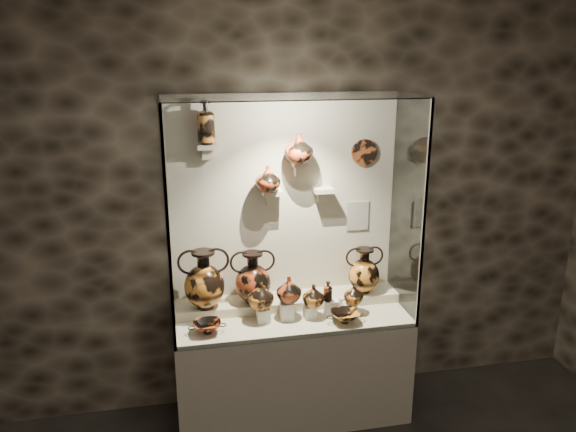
% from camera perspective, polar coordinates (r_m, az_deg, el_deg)
% --- Properties ---
extents(wall_back, '(5.00, 0.02, 3.20)m').
position_cam_1_polar(wall_back, '(4.17, -0.46, 1.41)').
color(wall_back, black).
rests_on(wall_back, ground).
extents(plinth, '(1.70, 0.60, 0.80)m').
position_cam_1_polar(plinth, '(4.36, 0.42, -15.12)').
color(plinth, beige).
rests_on(plinth, floor).
extents(front_tier, '(1.68, 0.58, 0.03)m').
position_cam_1_polar(front_tier, '(4.16, 0.43, -10.24)').
color(front_tier, beige).
rests_on(front_tier, plinth).
extents(rear_tier, '(1.70, 0.25, 0.10)m').
position_cam_1_polar(rear_tier, '(4.30, -0.06, -8.80)').
color(rear_tier, beige).
rests_on(rear_tier, plinth).
extents(back_panel, '(1.70, 0.03, 1.60)m').
position_cam_1_polar(back_panel, '(4.16, -0.45, 1.39)').
color(back_panel, beige).
rests_on(back_panel, plinth).
extents(glass_front, '(1.70, 0.01, 1.60)m').
position_cam_1_polar(glass_front, '(3.59, 1.45, -1.10)').
color(glass_front, white).
rests_on(glass_front, plinth).
extents(glass_left, '(0.01, 0.60, 1.60)m').
position_cam_1_polar(glass_left, '(3.79, -12.15, -0.53)').
color(glass_left, white).
rests_on(glass_left, plinth).
extents(glass_right, '(0.01, 0.60, 1.60)m').
position_cam_1_polar(glass_right, '(4.12, 12.04, 0.86)').
color(glass_right, white).
rests_on(glass_right, plinth).
extents(glass_top, '(1.70, 0.60, 0.01)m').
position_cam_1_polar(glass_top, '(3.72, 0.49, 12.04)').
color(glass_top, white).
rests_on(glass_top, back_panel).
extents(frame_post_left, '(0.02, 0.02, 1.60)m').
position_cam_1_polar(frame_post_left, '(3.51, -12.06, -1.89)').
color(frame_post_left, gray).
rests_on(frame_post_left, plinth).
extents(frame_post_right, '(0.02, 0.02, 1.60)m').
position_cam_1_polar(frame_post_right, '(3.87, 13.65, -0.29)').
color(frame_post_right, gray).
rests_on(frame_post_right, plinth).
extents(pedestal_a, '(0.09, 0.09, 0.10)m').
position_cam_1_polar(pedestal_a, '(4.05, -2.51, -10.01)').
color(pedestal_a, silver).
rests_on(pedestal_a, front_tier).
extents(pedestal_b, '(0.09, 0.09, 0.13)m').
position_cam_1_polar(pedestal_b, '(4.07, -0.11, -9.61)').
color(pedestal_b, silver).
rests_on(pedestal_b, front_tier).
extents(pedestal_c, '(0.09, 0.09, 0.09)m').
position_cam_1_polar(pedestal_c, '(4.11, 2.24, -9.65)').
color(pedestal_c, silver).
rests_on(pedestal_c, front_tier).
extents(pedestal_d, '(0.09, 0.09, 0.12)m').
position_cam_1_polar(pedestal_d, '(4.14, 4.42, -9.24)').
color(pedestal_d, silver).
rests_on(pedestal_d, front_tier).
extents(pedestal_e, '(0.09, 0.09, 0.08)m').
position_cam_1_polar(pedestal_e, '(4.19, 6.28, -9.29)').
color(pedestal_e, silver).
rests_on(pedestal_e, front_tier).
extents(bracket_ul, '(0.14, 0.12, 0.04)m').
position_cam_1_polar(bracket_ul, '(3.93, -8.20, 7.02)').
color(bracket_ul, beige).
rests_on(bracket_ul, back_panel).
extents(bracket_ca, '(0.14, 0.12, 0.04)m').
position_cam_1_polar(bracket_ca, '(4.05, -1.63, 2.41)').
color(bracket_ca, beige).
rests_on(bracket_ca, back_panel).
extents(bracket_cb, '(0.10, 0.12, 0.04)m').
position_cam_1_polar(bracket_cb, '(4.04, 1.15, 5.30)').
color(bracket_cb, beige).
rests_on(bracket_cb, back_panel).
extents(bracket_cc, '(0.14, 0.12, 0.04)m').
position_cam_1_polar(bracket_cc, '(4.13, 3.57, 2.67)').
color(bracket_cc, beige).
rests_on(bracket_cc, back_panel).
extents(amphora_left, '(0.39, 0.39, 0.44)m').
position_cam_1_polar(amphora_left, '(4.06, -8.51, -6.38)').
color(amphora_left, orange).
rests_on(amphora_left, rear_tier).
extents(amphora_mid, '(0.40, 0.40, 0.39)m').
position_cam_1_polar(amphora_mid, '(4.12, -3.60, -6.24)').
color(amphora_mid, '#99371B').
rests_on(amphora_mid, rear_tier).
extents(amphora_right, '(0.36, 0.36, 0.35)m').
position_cam_1_polar(amphora_right, '(4.33, 7.72, -5.48)').
color(amphora_right, orange).
rests_on(amphora_right, rear_tier).
extents(jug_a, '(0.20, 0.20, 0.20)m').
position_cam_1_polar(jug_a, '(4.00, -2.81, -8.03)').
color(jug_a, orange).
rests_on(jug_a, pedestal_a).
extents(jug_b, '(0.24, 0.24, 0.19)m').
position_cam_1_polar(jug_b, '(4.02, 0.10, -7.47)').
color(jug_b, '#99371B').
rests_on(jug_b, pedestal_b).
extents(jug_c, '(0.19, 0.19, 0.17)m').
position_cam_1_polar(jug_c, '(4.05, 2.60, -8.06)').
color(jug_c, orange).
rests_on(jug_c, pedestal_c).
extents(jug_e, '(0.16, 0.16, 0.15)m').
position_cam_1_polar(jug_e, '(4.14, 6.68, -7.87)').
color(jug_e, orange).
rests_on(jug_e, pedestal_e).
extents(lekythos_small, '(0.09, 0.09, 0.17)m').
position_cam_1_polar(lekythos_small, '(4.06, 4.06, -7.53)').
color(lekythos_small, '#99371B').
rests_on(lekythos_small, pedestal_d).
extents(kylix_left, '(0.28, 0.25, 0.10)m').
position_cam_1_polar(kylix_left, '(3.93, -8.20, -11.03)').
color(kylix_left, '#99371B').
rests_on(kylix_left, front_tier).
extents(kylix_right, '(0.30, 0.27, 0.10)m').
position_cam_1_polar(kylix_right, '(4.05, 5.81, -10.05)').
color(kylix_right, orange).
rests_on(kylix_right, front_tier).
extents(lekythos_tall, '(0.17, 0.17, 0.33)m').
position_cam_1_polar(lekythos_tall, '(3.88, -8.35, 9.61)').
color(lekythos_tall, orange).
rests_on(lekythos_tall, bracket_ul).
extents(ovoid_vase_a, '(0.18, 0.18, 0.19)m').
position_cam_1_polar(ovoid_vase_a, '(3.98, -2.06, 3.80)').
color(ovoid_vase_a, '#99371B').
rests_on(ovoid_vase_a, bracket_ca).
extents(ovoid_vase_b, '(0.22, 0.22, 0.21)m').
position_cam_1_polar(ovoid_vase_b, '(3.97, 1.11, 6.90)').
color(ovoid_vase_b, '#99371B').
rests_on(ovoid_vase_b, bracket_cb).
extents(wall_plate, '(0.20, 0.02, 0.20)m').
position_cam_1_polar(wall_plate, '(4.22, 7.75, 6.43)').
color(wall_plate, '#A44920').
rests_on(wall_plate, back_panel).
extents(info_placard, '(0.17, 0.01, 0.23)m').
position_cam_1_polar(info_placard, '(4.33, 7.09, 0.01)').
color(info_placard, beige).
rests_on(info_placard, back_panel).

